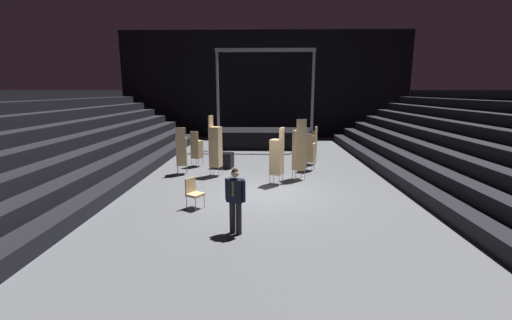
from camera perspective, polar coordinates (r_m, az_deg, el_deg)
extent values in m
cube|color=#515459|center=(11.98, 1.57, -5.93)|extent=(22.00, 30.00, 0.10)
cube|color=black|center=(26.42, 1.51, 12.61)|extent=(22.00, 0.30, 8.00)
cube|color=black|center=(13.92, -21.19, -3.05)|extent=(0.75, 24.00, 0.45)
cube|color=black|center=(14.12, -24.14, -1.20)|extent=(0.75, 24.00, 0.45)
cube|color=black|center=(14.38, -26.99, 0.59)|extent=(0.75, 24.00, 0.45)
cube|color=black|center=(14.68, -29.73, 2.31)|extent=(0.75, 24.00, 0.45)
cube|color=black|center=(15.02, -32.36, 3.96)|extent=(0.75, 24.00, 0.45)
cube|color=black|center=(15.41, -34.87, 5.51)|extent=(0.75, 24.00, 0.45)
cube|color=black|center=(15.84, -37.27, 6.98)|extent=(0.75, 24.00, 0.45)
cube|color=black|center=(13.96, 24.25, -3.25)|extent=(0.75, 24.00, 0.45)
cube|color=black|center=(14.17, 27.19, -1.43)|extent=(0.75, 24.00, 0.45)
cube|color=black|center=(14.43, 30.04, 0.33)|extent=(0.75, 24.00, 0.45)
cube|color=black|center=(14.74, 32.78, 2.02)|extent=(0.75, 24.00, 0.45)
cube|color=black|center=(15.09, 35.40, 3.64)|extent=(0.75, 24.00, 0.45)
cube|color=black|center=(21.93, 1.49, 3.73)|extent=(6.16, 3.12, 1.08)
cylinder|color=#9EA0A8|center=(20.60, -6.52, 11.36)|extent=(0.16, 0.16, 4.80)
cylinder|color=#9EA0A8|center=(20.62, 9.59, 11.27)|extent=(0.16, 0.16, 4.80)
cube|color=#9EA0A8|center=(20.54, 1.58, 18.13)|extent=(5.86, 0.20, 0.20)
cylinder|color=black|center=(20.68, -5.94, 17.42)|extent=(0.18, 0.18, 0.22)
cylinder|color=black|center=(20.54, -0.94, 17.52)|extent=(0.18, 0.18, 0.22)
cylinder|color=black|center=(20.54, 4.10, 17.49)|extent=(0.18, 0.18, 0.22)
cylinder|color=black|center=(20.69, 9.09, 17.34)|extent=(0.18, 0.18, 0.22)
cylinder|color=black|center=(8.60, -2.95, -9.85)|extent=(0.15, 0.15, 0.84)
cylinder|color=black|center=(8.68, -4.01, -9.65)|extent=(0.15, 0.15, 0.84)
cube|color=silver|center=(8.35, -3.74, -5.28)|extent=(0.21, 0.16, 0.60)
cube|color=black|center=(8.40, -3.55, -5.17)|extent=(0.46, 0.37, 0.60)
cube|color=brown|center=(8.28, -3.93, -4.91)|extent=(0.06, 0.03, 0.38)
cylinder|color=black|center=(8.29, -2.12, -5.30)|extent=(0.13, 0.13, 0.55)
cylinder|color=black|center=(8.51, -4.94, -4.89)|extent=(0.13, 0.13, 0.55)
sphere|color=#DBAD89|center=(8.28, -3.58, -2.28)|extent=(0.20, 0.20, 0.20)
sphere|color=black|center=(8.27, -3.59, -1.92)|extent=(0.16, 0.16, 0.16)
cylinder|color=#B2B5BA|center=(15.22, -13.08, -1.43)|extent=(0.02, 0.02, 0.40)
cylinder|color=#B2B5BA|center=(15.20, -11.65, -1.38)|extent=(0.02, 0.02, 0.40)
cylinder|color=#B2B5BA|center=(14.85, -13.14, -1.76)|extent=(0.02, 0.02, 0.40)
cylinder|color=#B2B5BA|center=(14.83, -11.68, -1.71)|extent=(0.02, 0.02, 0.40)
cube|color=tan|center=(14.97, -12.43, -0.67)|extent=(0.52, 0.52, 0.08)
cube|color=tan|center=(14.95, -12.44, -0.35)|extent=(0.52, 0.52, 0.08)
cube|color=tan|center=(14.94, -12.46, -0.03)|extent=(0.52, 0.52, 0.08)
cube|color=tan|center=(14.92, -12.47, 0.29)|extent=(0.52, 0.52, 0.08)
cube|color=tan|center=(14.90, -12.48, 0.61)|extent=(0.52, 0.52, 0.08)
cube|color=tan|center=(14.89, -12.50, 0.93)|extent=(0.52, 0.52, 0.08)
cube|color=tan|center=(14.87, -12.51, 1.25)|extent=(0.52, 0.52, 0.08)
cube|color=tan|center=(14.86, -12.53, 1.58)|extent=(0.52, 0.52, 0.08)
cube|color=tan|center=(14.84, -12.54, 1.90)|extent=(0.52, 0.52, 0.08)
cube|color=tan|center=(14.83, -12.56, 2.22)|extent=(0.52, 0.52, 0.08)
cube|color=tan|center=(14.82, -12.57, 2.55)|extent=(0.52, 0.52, 0.08)
cube|color=tan|center=(14.80, -12.58, 2.87)|extent=(0.52, 0.52, 0.08)
cube|color=tan|center=(14.79, -12.60, 3.20)|extent=(0.52, 0.52, 0.08)
cube|color=tan|center=(14.78, -12.61, 3.52)|extent=(0.52, 0.52, 0.08)
cube|color=tan|center=(14.55, -12.69, 4.48)|extent=(0.41, 0.13, 0.46)
cylinder|color=#B2B5BA|center=(12.99, 2.38, -3.38)|extent=(0.02, 0.02, 0.40)
cylinder|color=#B2B5BA|center=(13.33, 3.03, -2.99)|extent=(0.02, 0.02, 0.40)
cylinder|color=#B2B5BA|center=(12.85, 3.93, -3.56)|extent=(0.02, 0.02, 0.40)
cylinder|color=#B2B5BA|center=(13.19, 4.55, -3.17)|extent=(0.02, 0.02, 0.40)
cube|color=tan|center=(13.03, 3.49, -2.24)|extent=(0.58, 0.58, 0.08)
cube|color=tan|center=(13.01, 3.49, -1.88)|extent=(0.58, 0.58, 0.08)
cube|color=tan|center=(12.99, 3.50, -1.52)|extent=(0.58, 0.58, 0.08)
cube|color=tan|center=(12.97, 3.50, -1.15)|extent=(0.58, 0.58, 0.08)
cube|color=tan|center=(12.95, 3.51, -0.78)|extent=(0.58, 0.58, 0.08)
cube|color=tan|center=(12.93, 3.51, -0.42)|extent=(0.58, 0.58, 0.08)
cube|color=tan|center=(12.92, 3.52, -0.05)|extent=(0.58, 0.58, 0.08)
cube|color=tan|center=(12.90, 3.52, 0.32)|extent=(0.58, 0.58, 0.08)
cube|color=tan|center=(12.88, 3.52, 0.69)|extent=(0.58, 0.58, 0.08)
cube|color=tan|center=(12.87, 3.53, 1.06)|extent=(0.58, 0.58, 0.08)
cube|color=tan|center=(12.85, 3.53, 1.44)|extent=(0.58, 0.58, 0.08)
cube|color=tan|center=(12.84, 3.54, 1.81)|extent=(0.58, 0.58, 0.08)
cube|color=tan|center=(12.82, 3.54, 2.18)|extent=(0.58, 0.58, 0.08)
cube|color=tan|center=(12.81, 3.55, 2.56)|extent=(0.58, 0.58, 0.08)
cube|color=tan|center=(12.80, 3.55, 2.93)|extent=(0.58, 0.58, 0.08)
cube|color=tan|center=(12.78, 3.56, 3.31)|extent=(0.58, 0.58, 0.08)
cube|color=tan|center=(12.67, 4.39, 4.47)|extent=(0.21, 0.39, 0.46)
cylinder|color=#B2B5BA|center=(14.02, 6.19, -2.31)|extent=(0.02, 0.02, 0.40)
cylinder|color=#B2B5BA|center=(14.16, 7.63, -2.21)|extent=(0.02, 0.02, 0.40)
cylinder|color=#B2B5BA|center=(13.68, 6.75, -2.68)|extent=(0.02, 0.02, 0.40)
cylinder|color=#B2B5BA|center=(13.82, 8.22, -2.57)|extent=(0.02, 0.02, 0.40)
cube|color=tan|center=(13.86, 7.23, -1.47)|extent=(0.54, 0.54, 0.08)
cube|color=tan|center=(13.84, 7.24, -1.13)|extent=(0.54, 0.54, 0.08)
cube|color=tan|center=(13.82, 7.25, -0.78)|extent=(0.54, 0.54, 0.08)
cube|color=tan|center=(13.80, 7.25, -0.44)|extent=(0.54, 0.54, 0.08)
cube|color=tan|center=(13.79, 7.26, -0.09)|extent=(0.54, 0.54, 0.08)
cube|color=tan|center=(13.77, 7.27, 0.25)|extent=(0.54, 0.54, 0.08)
cube|color=tan|center=(13.75, 7.28, 0.60)|extent=(0.54, 0.54, 0.08)
cube|color=tan|center=(13.74, 7.29, 0.95)|extent=(0.54, 0.54, 0.08)
cube|color=tan|center=(13.72, 7.30, 1.30)|extent=(0.54, 0.54, 0.08)
cube|color=tan|center=(13.71, 7.31, 1.65)|extent=(0.54, 0.54, 0.08)
cube|color=tan|center=(13.69, 7.32, 2.00)|extent=(0.54, 0.54, 0.08)
cube|color=tan|center=(13.68, 7.33, 2.35)|extent=(0.54, 0.54, 0.08)
cube|color=tan|center=(13.66, 7.34, 2.70)|extent=(0.54, 0.54, 0.08)
cube|color=tan|center=(13.65, 7.35, 3.05)|extent=(0.54, 0.54, 0.08)
cube|color=tan|center=(13.64, 7.35, 3.40)|extent=(0.54, 0.54, 0.08)
cube|color=tan|center=(13.63, 7.36, 3.76)|extent=(0.54, 0.54, 0.08)
cube|color=tan|center=(13.62, 7.37, 4.11)|extent=(0.54, 0.54, 0.08)
cube|color=tan|center=(13.61, 7.38, 4.47)|extent=(0.54, 0.54, 0.08)
cube|color=tan|center=(13.60, 7.39, 4.82)|extent=(0.54, 0.54, 0.08)
cube|color=tan|center=(13.39, 7.73, 5.88)|extent=(0.40, 0.16, 0.46)
cylinder|color=#B2B5BA|center=(16.66, 8.54, -0.13)|extent=(0.02, 0.02, 0.40)
cylinder|color=#B2B5BA|center=(17.03, 8.83, 0.11)|extent=(0.02, 0.02, 0.40)
cylinder|color=#B2B5BA|center=(16.58, 9.82, -0.23)|extent=(0.02, 0.02, 0.40)
cylinder|color=#B2B5BA|center=(16.95, 10.08, 0.02)|extent=(0.02, 0.02, 0.40)
cube|color=tan|center=(16.76, 9.34, 0.76)|extent=(0.56, 0.56, 0.08)
cube|color=tan|center=(16.74, 9.35, 1.04)|extent=(0.56, 0.56, 0.08)
cube|color=tan|center=(16.73, 9.36, 1.33)|extent=(0.56, 0.56, 0.08)
cube|color=tan|center=(16.71, 9.37, 1.62)|extent=(0.56, 0.56, 0.08)
cube|color=tan|center=(16.70, 9.38, 1.90)|extent=(0.56, 0.56, 0.08)
cube|color=tan|center=(16.68, 9.39, 2.19)|extent=(0.56, 0.56, 0.08)
cube|color=tan|center=(16.67, 9.40, 2.48)|extent=(0.56, 0.56, 0.08)
cube|color=tan|center=(16.66, 9.41, 2.77)|extent=(0.56, 0.56, 0.08)
cube|color=tan|center=(16.64, 9.42, 3.06)|extent=(0.56, 0.56, 0.08)
cube|color=tan|center=(16.63, 9.43, 3.35)|extent=(0.56, 0.56, 0.08)
cube|color=tan|center=(16.62, 9.44, 3.64)|extent=(0.56, 0.56, 0.08)
cube|color=tan|center=(16.61, 9.45, 3.93)|extent=(0.56, 0.56, 0.08)
cube|color=tan|center=(16.53, 10.14, 4.82)|extent=(0.19, 0.40, 0.46)
cylinder|color=#B2B5BA|center=(14.56, -5.78, -1.77)|extent=(0.02, 0.02, 0.40)
cylinder|color=#B2B5BA|center=(14.22, -6.38, -2.11)|extent=(0.02, 0.02, 0.40)
cylinder|color=#B2B5BA|center=(14.71, -7.14, -1.66)|extent=(0.02, 0.02, 0.40)
cylinder|color=#B2B5BA|center=(14.38, -7.76, -2.00)|extent=(0.02, 0.02, 0.40)
cube|color=tan|center=(14.41, -6.79, -0.95)|extent=(0.54, 0.54, 0.08)
cube|color=tan|center=(14.40, -6.79, -0.62)|extent=(0.54, 0.54, 0.08)
cube|color=tan|center=(14.38, -6.80, -0.29)|extent=(0.54, 0.54, 0.08)
cube|color=tan|center=(14.36, -6.81, 0.05)|extent=(0.54, 0.54, 0.08)
cube|color=tan|center=(14.34, -6.82, 0.38)|extent=(0.54, 0.54, 0.08)
cube|color=tan|center=(14.33, -6.83, 0.71)|extent=(0.54, 0.54, 0.08)
cube|color=tan|center=(14.31, -6.84, 1.05)|extent=(0.54, 0.54, 0.08)
cube|color=tan|center=(14.30, -6.84, 1.38)|extent=(0.54, 0.54, 0.08)
cube|color=tan|center=(14.28, -6.85, 1.72)|extent=(0.54, 0.54, 0.08)
cube|color=tan|center=(14.27, -6.86, 2.05)|extent=(0.54, 0.54, 0.08)
cube|color=tan|center=(14.25, -6.87, 2.39)|extent=(0.54, 0.54, 0.08)
cube|color=tan|center=(14.24, -6.88, 2.73)|extent=(0.54, 0.54, 0.08)
cube|color=tan|center=(14.23, -6.88, 3.06)|extent=(0.54, 0.54, 0.08)
cube|color=tan|center=(14.21, -6.89, 3.40)|extent=(0.54, 0.54, 0.08)
cube|color=tan|center=(14.20, -6.90, 3.74)|extent=(0.54, 0.54, 0.08)
cube|color=tan|center=(14.19, -6.91, 4.08)|extent=(0.54, 0.54, 0.08)
cube|color=tan|center=(14.18, -6.92, 4.42)|extent=(0.54, 0.54, 0.08)
cube|color=tan|center=(14.17, -6.93, 4.76)|extent=(0.54, 0.54, 0.08)
cube|color=tan|center=(14.16, -6.94, 5.11)|extent=(0.54, 0.54, 0.08)
cube|color=tan|center=(14.15, -6.94, 5.45)|extent=(0.54, 0.54, 0.08)
cube|color=tan|center=(14.21, -7.69, 6.56)|extent=(0.16, 0.40, 0.46)
cylinder|color=#B2B5BA|center=(16.67, -10.08, -0.18)|extent=(0.02, 0.02, 0.40)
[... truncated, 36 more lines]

